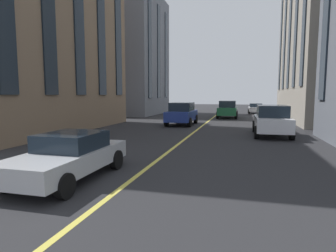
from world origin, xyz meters
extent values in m
cube|color=#D8C64C|center=(20.00, 0.00, 0.00)|extent=(80.00, 0.16, 0.01)
cube|color=silver|center=(19.90, -4.90, 0.78)|extent=(4.70, 1.95, 0.80)
cube|color=#19232D|center=(19.90, -4.90, 1.53)|extent=(2.59, 1.72, 0.70)
cylinder|color=black|center=(21.45, -3.96, 0.38)|extent=(0.76, 0.27, 0.76)
cylinder|color=black|center=(21.45, -5.84, 0.38)|extent=(0.76, 0.27, 0.76)
cylinder|color=black|center=(18.35, -3.96, 0.38)|extent=(0.76, 0.27, 0.76)
cylinder|color=black|center=(18.35, -5.84, 0.38)|extent=(0.76, 0.27, 0.76)
cube|color=#1E6038|center=(33.26, -1.57, 0.78)|extent=(4.70, 1.95, 0.80)
cube|color=#19232D|center=(33.26, -1.57, 1.53)|extent=(2.58, 1.72, 0.70)
cylinder|color=black|center=(34.81, -0.63, 0.38)|extent=(0.76, 0.27, 0.76)
cylinder|color=black|center=(34.81, -2.50, 0.38)|extent=(0.76, 0.27, 0.76)
cylinder|color=black|center=(31.71, -0.63, 0.38)|extent=(0.76, 0.27, 0.76)
cylinder|color=black|center=(31.71, -2.50, 0.38)|extent=(0.76, 0.27, 0.76)
cube|color=navy|center=(24.87, 1.80, 0.78)|extent=(4.70, 1.95, 0.80)
cube|color=#19232D|center=(24.87, 1.80, 1.53)|extent=(2.59, 1.72, 0.70)
cylinder|color=black|center=(23.31, 0.86, 0.38)|extent=(0.76, 0.27, 0.76)
cylinder|color=black|center=(23.31, 2.74, 0.38)|extent=(0.76, 0.27, 0.76)
cylinder|color=black|center=(26.42, 0.86, 0.38)|extent=(0.76, 0.27, 0.76)
cylinder|color=black|center=(26.42, 2.74, 0.38)|extent=(0.76, 0.27, 0.76)
cube|color=silver|center=(42.17, -4.90, 0.59)|extent=(4.40, 1.80, 0.55)
cube|color=#19232D|center=(41.95, -4.90, 1.12)|extent=(1.85, 1.58, 0.50)
cylinder|color=black|center=(43.62, -4.04, 0.32)|extent=(0.64, 0.22, 0.64)
cylinder|color=black|center=(43.62, -5.76, 0.32)|extent=(0.64, 0.22, 0.64)
cylinder|color=black|center=(40.72, -4.04, 0.32)|extent=(0.64, 0.22, 0.64)
cylinder|color=black|center=(40.72, -5.76, 0.32)|extent=(0.64, 0.22, 0.64)
cube|color=#B7BABF|center=(8.69, 1.84, 0.59)|extent=(4.40, 1.80, 0.55)
cube|color=#19232D|center=(8.91, 1.84, 1.12)|extent=(1.85, 1.58, 0.50)
cylinder|color=black|center=(7.24, 0.98, 0.32)|extent=(0.64, 0.22, 0.64)
cylinder|color=black|center=(7.24, 2.71, 0.32)|extent=(0.64, 0.22, 0.64)
cylinder|color=black|center=(10.15, 0.98, 0.32)|extent=(0.64, 0.22, 0.64)
cylinder|color=black|center=(10.15, 2.71, 0.32)|extent=(0.64, 0.22, 0.64)
cube|color=#19232D|center=(21.72, 7.45, 9.33)|extent=(1.10, 0.10, 13.64)
cube|color=#19232D|center=(24.79, 7.45, 9.33)|extent=(1.10, 0.10, 13.64)
cube|color=slate|center=(37.15, 13.60, 7.68)|extent=(10.90, 12.19, 15.35)
cube|color=#19232D|center=(33.52, 7.45, 7.98)|extent=(1.10, 0.10, 11.67)
cube|color=#19232D|center=(37.15, 7.45, 7.98)|extent=(1.10, 0.10, 11.67)
cube|color=#19232D|center=(40.78, 7.45, 7.98)|extent=(1.10, 0.10, 11.67)
cube|color=#19232D|center=(35.79, -7.45, 11.87)|extent=(1.10, 0.10, 17.34)
cube|color=#19232D|center=(39.25, -7.45, 11.87)|extent=(1.10, 0.10, 17.34)
camera|label=1|loc=(1.47, -3.10, 2.50)|focal=30.31mm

